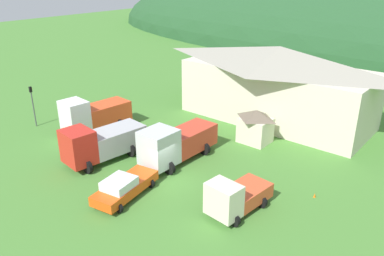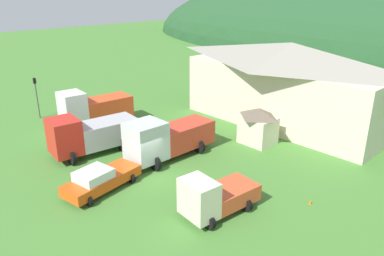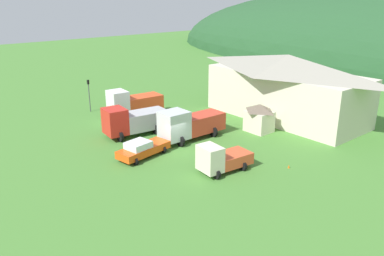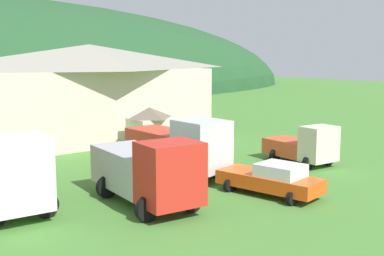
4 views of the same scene
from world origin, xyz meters
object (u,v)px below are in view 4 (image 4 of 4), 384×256
object	(u,v)px
depot_building	(90,91)
light_truck_cream	(305,146)
play_shed_cream	(150,128)
heavy_rig_white	(7,172)
crane_truck_red	(148,171)
traffic_cone_near_pickup	(278,147)
tow_truck_silver	(181,146)
service_pickup_orange	(272,179)

from	to	relation	value
depot_building	light_truck_cream	world-z (taller)	depot_building
play_shed_cream	light_truck_cream	xyz separation A→B (m)	(4.81, -10.55, -0.40)
heavy_rig_white	crane_truck_red	xyz separation A→B (m)	(5.38, -3.29, -0.14)
crane_truck_red	light_truck_cream	xyz separation A→B (m)	(12.79, 0.89, -0.45)
depot_building	crane_truck_red	world-z (taller)	depot_building
crane_truck_red	light_truck_cream	world-z (taller)	crane_truck_red
depot_building	traffic_cone_near_pickup	distance (m)	15.71
tow_truck_silver	traffic_cone_near_pickup	world-z (taller)	tow_truck_silver
depot_building	tow_truck_silver	bearing A→B (deg)	-96.75
depot_building	service_pickup_orange	xyz separation A→B (m)	(-0.82, -20.34, -3.19)
heavy_rig_white	light_truck_cream	xyz separation A→B (m)	(18.17, -2.40, -0.58)
heavy_rig_white	light_truck_cream	size ratio (longest dim) A/B	1.37
tow_truck_silver	traffic_cone_near_pickup	size ratio (longest dim) A/B	11.60
heavy_rig_white	tow_truck_silver	distance (m)	10.31
tow_truck_silver	service_pickup_orange	distance (m)	6.46
play_shed_cream	traffic_cone_near_pickup	size ratio (longest dim) A/B	4.87
play_shed_cream	service_pickup_orange	xyz separation A→B (m)	(-2.22, -13.97, -0.79)
depot_building	traffic_cone_near_pickup	size ratio (longest dim) A/B	31.88
play_shed_cream	heavy_rig_white	xyz separation A→B (m)	(-13.36, -8.15, 0.18)
light_truck_cream	service_pickup_orange	distance (m)	7.83
tow_truck_silver	traffic_cone_near_pickup	xyz separation A→B (m)	(11.27, 2.24, -1.73)
crane_truck_red	service_pickup_orange	bearing A→B (deg)	72.50
heavy_rig_white	traffic_cone_near_pickup	world-z (taller)	heavy_rig_white
depot_building	light_truck_cream	size ratio (longest dim) A/B	4.12
crane_truck_red	light_truck_cream	size ratio (longest dim) A/B	1.44
light_truck_cream	crane_truck_red	bearing A→B (deg)	-80.72
play_shed_cream	service_pickup_orange	world-z (taller)	play_shed_cream
heavy_rig_white	tow_truck_silver	xyz separation A→B (m)	(10.30, 0.52, -0.08)
light_truck_cream	traffic_cone_near_pickup	distance (m)	6.30
play_shed_cream	tow_truck_silver	world-z (taller)	tow_truck_silver
play_shed_cream	tow_truck_silver	xyz separation A→B (m)	(-3.06, -7.64, 0.10)
play_shed_cream	crane_truck_red	bearing A→B (deg)	-124.88
light_truck_cream	service_pickup_orange	world-z (taller)	light_truck_cream
play_shed_cream	light_truck_cream	bearing A→B (deg)	-65.48
play_shed_cream	tow_truck_silver	distance (m)	8.23
service_pickup_orange	heavy_rig_white	bearing A→B (deg)	-127.32
tow_truck_silver	traffic_cone_near_pickup	bearing A→B (deg)	101.71
tow_truck_silver	service_pickup_orange	xyz separation A→B (m)	(0.84, -6.34, -0.90)
depot_building	light_truck_cream	bearing A→B (deg)	-69.83
depot_building	heavy_rig_white	size ratio (longest dim) A/B	3.00
depot_building	tow_truck_silver	world-z (taller)	depot_building
tow_truck_silver	light_truck_cream	world-z (taller)	tow_truck_silver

